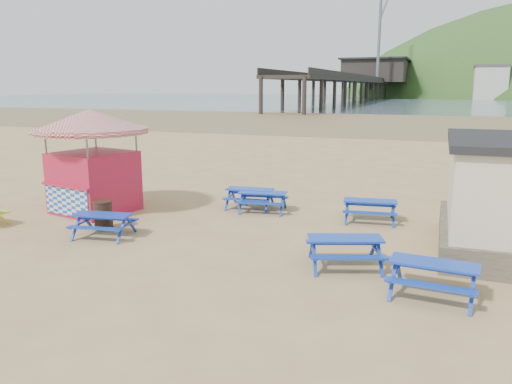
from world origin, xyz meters
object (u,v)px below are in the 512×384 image
at_px(picnic_table_blue_b, 250,198).
at_px(litter_bin, 103,215).
at_px(ice_cream_kiosk, 92,148).
at_px(picnic_table_blue_a, 263,202).

relative_size(picnic_table_blue_b, litter_bin, 2.07).
distance_m(picnic_table_blue_b, ice_cream_kiosk, 6.01).
distance_m(picnic_table_blue_b, litter_bin, 5.48).
distance_m(picnic_table_blue_a, litter_bin, 5.65).
bearing_deg(litter_bin, ice_cream_kiosk, 133.33).
bearing_deg(picnic_table_blue_b, picnic_table_blue_a, -34.74).
height_order(picnic_table_blue_a, ice_cream_kiosk, ice_cream_kiosk).
bearing_deg(ice_cream_kiosk, picnic_table_blue_b, 38.25).
xyz_separation_m(picnic_table_blue_a, picnic_table_blue_b, (-0.64, 0.35, 0.01)).
relative_size(picnic_table_blue_b, ice_cream_kiosk, 0.38).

